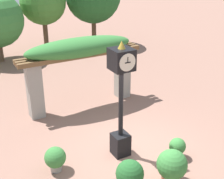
# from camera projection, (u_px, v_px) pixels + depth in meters

# --- Properties ---
(ground_plane) EXTENTS (60.00, 60.00, 0.00)m
(ground_plane) POSITION_uv_depth(u_px,v_px,m) (132.00, 152.00, 9.22)
(ground_plane) COLOR #8E6656
(pedestal_clock) EXTENTS (0.57, 0.61, 3.39)m
(pedestal_clock) POSITION_uv_depth(u_px,v_px,m) (121.00, 97.00, 8.41)
(pedestal_clock) COLOR black
(pedestal_clock) RESTS_ON ground
(pergola) EXTENTS (4.65, 1.09, 2.66)m
(pergola) POSITION_uv_depth(u_px,v_px,m) (80.00, 56.00, 11.24)
(pergola) COLOR gray
(pergola) RESTS_ON ground
(potted_plant_near_left) EXTENTS (0.69, 0.69, 0.90)m
(potted_plant_near_left) POSITION_uv_depth(u_px,v_px,m) (130.00, 175.00, 7.49)
(potted_plant_near_left) COLOR #9E563D
(potted_plant_near_left) RESTS_ON ground
(potted_plant_near_right) EXTENTS (0.58, 0.58, 0.71)m
(potted_plant_near_right) POSITION_uv_depth(u_px,v_px,m) (55.00, 158.00, 8.30)
(potted_plant_near_right) COLOR gray
(potted_plant_near_right) RESTS_ON ground
(potted_plant_far_left) EXTENTS (0.48, 0.48, 0.62)m
(potted_plant_far_left) POSITION_uv_depth(u_px,v_px,m) (177.00, 147.00, 8.86)
(potted_plant_far_left) COLOR gray
(potted_plant_far_left) RESTS_ON ground
(potted_plant_far_right) EXTENTS (0.78, 0.78, 0.96)m
(potted_plant_far_right) POSITION_uv_depth(u_px,v_px,m) (172.00, 166.00, 7.79)
(potted_plant_far_right) COLOR #B26B4C
(potted_plant_far_right) RESTS_ON ground
(tree_line) EXTENTS (12.00, 3.60, 4.71)m
(tree_line) POSITION_uv_depth(u_px,v_px,m) (22.00, 4.00, 16.71)
(tree_line) COLOR brown
(tree_line) RESTS_ON ground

